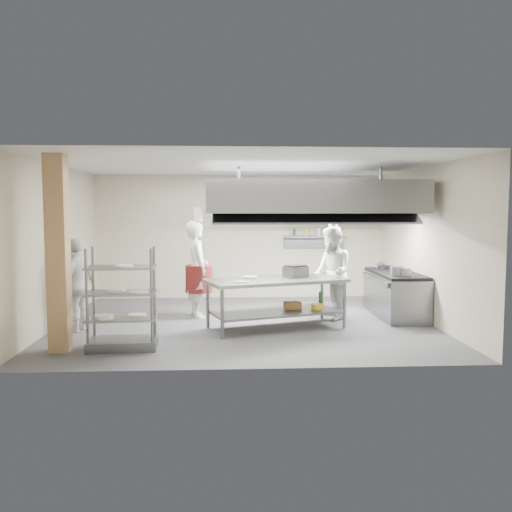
{
  "coord_description": "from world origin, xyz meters",
  "views": [
    {
      "loc": [
        -0.36,
        -10.22,
        2.18
      ],
      "look_at": [
        0.22,
        0.2,
        1.27
      ],
      "focal_mm": 38.0,
      "sensor_mm": 36.0,
      "label": 1
    }
  ],
  "objects": [
    {
      "name": "island",
      "position": [
        0.55,
        -0.5,
        0.46
      ],
      "size": [
        2.69,
        1.75,
        0.91
      ],
      "primitive_type": null,
      "rotation": [
        0.0,
        0.0,
        0.31
      ],
      "color": "gray",
      "rests_on": "floor"
    },
    {
      "name": "wall_left",
      "position": [
        -3.5,
        0.0,
        1.5
      ],
      "size": [
        0.0,
        6.0,
        6.0
      ],
      "primitive_type": "plane",
      "rotation": [
        1.57,
        0.0,
        1.57
      ],
      "color": "tan",
      "rests_on": "ground"
    },
    {
      "name": "plate_stack",
      "position": [
        -1.98,
        -1.8,
        0.51
      ],
      "size": [
        0.28,
        0.28,
        0.05
      ],
      "primitive_type": "cylinder",
      "color": "white",
      "rests_on": "pass_rack"
    },
    {
      "name": "chef_line",
      "position": [
        1.72,
        0.26,
        0.92
      ],
      "size": [
        0.8,
        0.97,
        1.84
      ],
      "primitive_type": "imported",
      "rotation": [
        0.0,
        0.0,
        -1.45
      ],
      "color": "white",
      "rests_on": "floor"
    },
    {
      "name": "floor",
      "position": [
        0.0,
        0.0,
        0.0
      ],
      "size": [
        7.0,
        7.0,
        0.0
      ],
      "primitive_type": "plane",
      "color": "#343437",
      "rests_on": "ground"
    },
    {
      "name": "griddle",
      "position": [
        0.95,
        -0.2,
        1.01
      ],
      "size": [
        0.5,
        0.47,
        0.19
      ],
      "primitive_type": "cube",
      "rotation": [
        0.0,
        0.0,
        0.56
      ],
      "color": "slate",
      "rests_on": "island_worktop"
    },
    {
      "name": "column",
      "position": [
        -2.9,
        -1.9,
        1.5
      ],
      "size": [
        0.3,
        0.3,
        3.0
      ],
      "primitive_type": "cube",
      "color": "tan",
      "rests_on": "floor"
    },
    {
      "name": "exhaust_hood",
      "position": [
        1.3,
        0.4,
        2.4
      ],
      "size": [
        4.0,
        2.5,
        0.6
      ],
      "primitive_type": "cube",
      "color": "slate",
      "rests_on": "ceiling"
    },
    {
      "name": "wall_right",
      "position": [
        3.5,
        0.0,
        1.5
      ],
      "size": [
        0.0,
        6.0,
        6.0
      ],
      "primitive_type": "plane",
      "rotation": [
        1.57,
        0.0,
        -1.57
      ],
      "color": "tan",
      "rests_on": "ground"
    },
    {
      "name": "range_top",
      "position": [
        3.08,
        0.5,
        0.87
      ],
      "size": [
        0.78,
        1.96,
        0.06
      ],
      "primitive_type": "cube",
      "color": "black",
      "rests_on": "cooking_range"
    },
    {
      "name": "stockpot",
      "position": [
        2.9,
        -0.12,
        0.99
      ],
      "size": [
        0.27,
        0.27,
        0.18
      ],
      "primitive_type": "cylinder",
      "color": "gray",
      "rests_on": "range_top"
    },
    {
      "name": "wicker_basket",
      "position": [
        0.87,
        -0.31,
        0.39
      ],
      "size": [
        0.32,
        0.24,
        0.13
      ],
      "primitive_type": "cube",
      "rotation": [
        0.0,
        0.0,
        0.09
      ],
      "color": "brown",
      "rests_on": "island_undershelf"
    },
    {
      "name": "hood_strip_a",
      "position": [
        0.4,
        0.4,
        2.08
      ],
      "size": [
        1.6,
        0.12,
        0.04
      ],
      "primitive_type": "cube",
      "color": "white",
      "rests_on": "exhaust_hood"
    },
    {
      "name": "wall_shelf",
      "position": [
        1.8,
        2.84,
        1.5
      ],
      "size": [
        1.5,
        0.28,
        0.04
      ],
      "primitive_type": "cube",
      "color": "slate",
      "rests_on": "wall_back"
    },
    {
      "name": "ceiling",
      "position": [
        0.0,
        0.0,
        3.0
      ],
      "size": [
        7.0,
        7.0,
        0.0
      ],
      "primitive_type": "plane",
      "rotation": [
        3.14,
        0.0,
        0.0
      ],
      "color": "silver",
      "rests_on": "wall_back"
    },
    {
      "name": "island_undershelf",
      "position": [
        0.55,
        -0.5,
        0.3
      ],
      "size": [
        2.47,
        1.59,
        0.04
      ],
      "primitive_type": "cube",
      "rotation": [
        0.0,
        0.0,
        0.31
      ],
      "color": "slate",
      "rests_on": "island"
    },
    {
      "name": "cooking_range",
      "position": [
        3.08,
        0.5,
        0.42
      ],
      "size": [
        0.8,
        2.0,
        0.84
      ],
      "primitive_type": "cube",
      "color": "slate",
      "rests_on": "floor"
    },
    {
      "name": "chef_head",
      "position": [
        -0.95,
        0.63,
        0.97
      ],
      "size": [
        0.66,
        0.82,
        1.94
      ],
      "primitive_type": "imported",
      "rotation": [
        0.0,
        0.0,
        1.88
      ],
      "color": "white",
      "rests_on": "floor"
    },
    {
      "name": "wall_back",
      "position": [
        0.0,
        3.0,
        1.5
      ],
      "size": [
        7.0,
        0.0,
        7.0
      ],
      "primitive_type": "plane",
      "rotation": [
        1.57,
        0.0,
        0.0
      ],
      "color": "tan",
      "rests_on": "ground"
    },
    {
      "name": "hood_strip_b",
      "position": [
        2.2,
        0.4,
        2.08
      ],
      "size": [
        1.6,
        0.12,
        0.04
      ],
      "primitive_type": "cube",
      "color": "white",
      "rests_on": "exhaust_hood"
    },
    {
      "name": "chef_plating",
      "position": [
        -3.0,
        -0.51,
        0.83
      ],
      "size": [
        0.67,
        1.05,
        1.66
      ],
      "primitive_type": "imported",
      "rotation": [
        0.0,
        0.0,
        -1.86
      ],
      "color": "white",
      "rests_on": "floor"
    },
    {
      "name": "island_worktop",
      "position": [
        0.55,
        -0.5,
        0.88
      ],
      "size": [
        2.69,
        1.75,
        0.06
      ],
      "primitive_type": "cube",
      "rotation": [
        0.0,
        0.0,
        0.31
      ],
      "color": "slate",
      "rests_on": "island"
    },
    {
      "name": "pass_rack",
      "position": [
        -1.98,
        -1.8,
        0.79
      ],
      "size": [
        1.09,
        0.67,
        1.59
      ],
      "primitive_type": null,
      "rotation": [
        0.0,
        0.0,
        0.05
      ],
      "color": "slate",
      "rests_on": "floor"
    }
  ]
}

